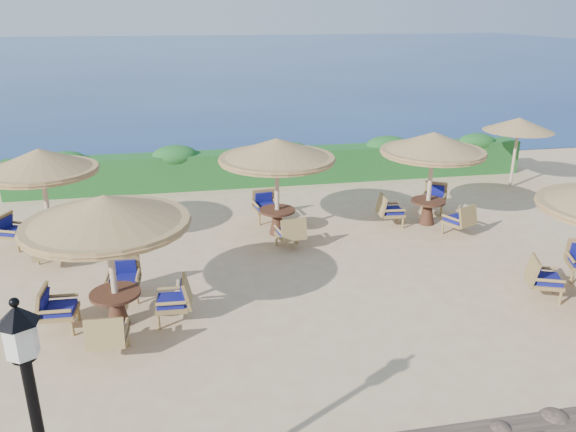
{
  "coord_description": "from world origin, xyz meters",
  "views": [
    {
      "loc": [
        -3.26,
        -11.55,
        5.76
      ],
      "look_at": [
        -0.96,
        0.34,
        1.3
      ],
      "focal_mm": 35.0,
      "sensor_mm": 36.0,
      "label": 1
    }
  ],
  "objects_px": {
    "cafe_set_2": "(43,179)",
    "cafe_set_3": "(277,161)",
    "cafe_set_0": "(108,235)",
    "cafe_set_4": "(432,158)",
    "extra_parasol": "(519,125)"
  },
  "relations": [
    {
      "from": "cafe_set_0",
      "to": "cafe_set_4",
      "type": "bearing_deg",
      "value": 26.17
    },
    {
      "from": "cafe_set_0",
      "to": "cafe_set_3",
      "type": "distance_m",
      "value": 5.6
    },
    {
      "from": "extra_parasol",
      "to": "cafe_set_0",
      "type": "height_order",
      "value": "cafe_set_0"
    },
    {
      "from": "cafe_set_0",
      "to": "cafe_set_3",
      "type": "relative_size",
      "value": 1.0
    },
    {
      "from": "cafe_set_2",
      "to": "cafe_set_4",
      "type": "height_order",
      "value": "same"
    },
    {
      "from": "cafe_set_0",
      "to": "cafe_set_2",
      "type": "distance_m",
      "value": 4.46
    },
    {
      "from": "cafe_set_2",
      "to": "cafe_set_3",
      "type": "height_order",
      "value": "same"
    },
    {
      "from": "cafe_set_4",
      "to": "cafe_set_2",
      "type": "bearing_deg",
      "value": 179.99
    },
    {
      "from": "cafe_set_4",
      "to": "cafe_set_0",
      "type": "bearing_deg",
      "value": -153.83
    },
    {
      "from": "cafe_set_4",
      "to": "cafe_set_3",
      "type": "bearing_deg",
      "value": 179.41
    },
    {
      "from": "cafe_set_0",
      "to": "cafe_set_4",
      "type": "height_order",
      "value": "same"
    },
    {
      "from": "cafe_set_0",
      "to": "cafe_set_3",
      "type": "height_order",
      "value": "same"
    },
    {
      "from": "extra_parasol",
      "to": "cafe_set_3",
      "type": "bearing_deg",
      "value": -162.52
    },
    {
      "from": "extra_parasol",
      "to": "cafe_set_4",
      "type": "relative_size",
      "value": 0.83
    },
    {
      "from": "cafe_set_0",
      "to": "cafe_set_3",
      "type": "xyz_separation_m",
      "value": [
        3.85,
        4.06,
        0.17
      ]
    }
  ]
}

